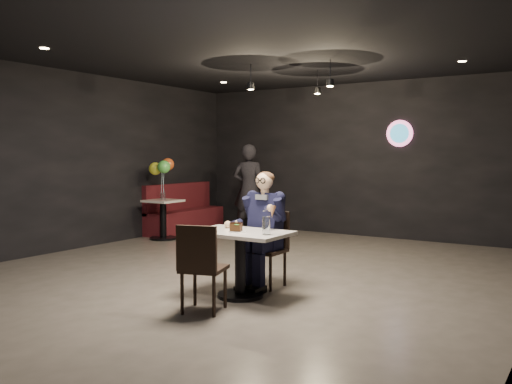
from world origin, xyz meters
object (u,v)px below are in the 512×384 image
Objects in this scene: side_table at (163,220)px; seated_man at (266,228)px; sundae_glass at (266,225)px; balloon_vase at (163,196)px; passerby at (249,189)px; booth_bench at (185,208)px; chair_far at (266,249)px; chair_near at (204,267)px; main_table at (240,264)px.

seated_man is at bearing -30.54° from side_table.
sundae_glass reaches higher than balloon_vase.
side_table is 1.85m from passerby.
chair_far is at bearing -38.75° from booth_bench.
balloon_vase is (-3.57, 3.32, 0.36)m from chair_near.
seated_man is 1.93× the size of side_table.
chair_near is (-0.00, -0.66, 0.09)m from main_table.
booth_bench is at bearing 3.33° from passerby.
chair_far is 1.21m from chair_near.
seated_man is 0.74m from sundae_glass.
main_table is at bearing 104.72° from passerby.
passerby is at bearing 56.83° from balloon_vase.
seated_man is 4.97m from booth_bench.
sundae_glass is (0.38, -0.06, 0.47)m from main_table.
seated_man is (0.00, -0.00, 0.26)m from chair_far.
seated_man is 0.72× the size of booth_bench.
sundae_glass is 0.10× the size of booth_bench.
main_table is at bearing -90.00° from chair_far.
chair_far is at bearing 90.00° from seated_man.
passerby is at bearing 101.60° from chair_near.
passerby is (0.97, 1.48, 0.54)m from side_table.
passerby is (-2.99, 4.20, 0.06)m from sundae_glass.
sundae_glass is at bearing -9.55° from main_table.
booth_bench is at bearing 141.25° from chair_far.
seated_man is 10.48× the size of balloon_vase.
chair_far is (-0.00, 0.55, 0.09)m from main_table.
side_table is at bearing 120.24° from chair_near.
seated_man is 4.15m from balloon_vase.
balloon_vase is 1.77m from passerby.
sundae_glass is 4.80m from balloon_vase.
chair_near is at bearing -90.00° from chair_far.
booth_bench reaches higher than balloon_vase.
balloon_vase is (0.00, 0.00, 0.45)m from side_table.
sundae_glass reaches higher than chair_far.
passerby is at bearing 125.41° from sundae_glass.
passerby is at bearing 125.96° from seated_man.
seated_man is 4.44m from passerby.
side_table is at bearing 145.47° from sundae_glass.
balloon_vase is at bearing 149.46° from seated_man.
seated_man is at bearing -30.54° from balloon_vase.
main_table is 5.67× the size of sundae_glass.
sundae_glass is 0.26× the size of side_table.
main_table is at bearing -43.37° from booth_bench.
chair_near is (0.00, -1.21, 0.00)m from chair_far.
chair_far is 4.15m from side_table.
balloon_vase is at bearing 145.47° from sundae_glass.
sundae_glass is at bearing -34.53° from side_table.
booth_bench is 14.55× the size of balloon_vase.
passerby reaches higher than chair_far.
side_table is (0.30, -1.00, -0.13)m from booth_bench.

